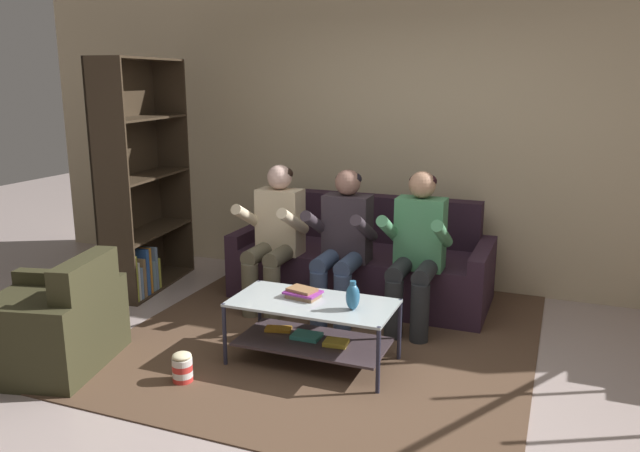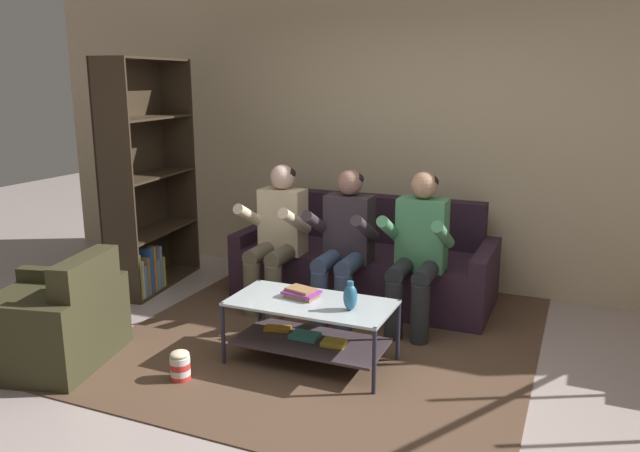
{
  "view_description": "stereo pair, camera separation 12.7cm",
  "coord_description": "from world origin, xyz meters",
  "px_view_note": "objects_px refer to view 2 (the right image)",
  "views": [
    {
      "loc": [
        1.25,
        -3.29,
        1.93
      ],
      "look_at": [
        -0.39,
        0.83,
        0.88
      ],
      "focal_mm": 35.0,
      "sensor_mm": 36.0,
      "label": 1
    },
    {
      "loc": [
        1.36,
        -3.25,
        1.93
      ],
      "look_at": [
        -0.39,
        0.83,
        0.88
      ],
      "focal_mm": 35.0,
      "sensor_mm": 36.0,
      "label": 2
    }
  ],
  "objects_px": {
    "person_seated_left": "(277,231)",
    "armchair": "(48,325)",
    "couch": "(365,265)",
    "coffee_table": "(311,323)",
    "vase": "(350,297)",
    "person_seated_right": "(418,246)",
    "person_seated_middle": "(344,239)",
    "popcorn_tub": "(180,366)",
    "book_stack": "(302,293)",
    "bookshelf": "(143,197)"
  },
  "relations": [
    {
      "from": "armchair",
      "to": "popcorn_tub",
      "type": "relative_size",
      "value": 4.9
    },
    {
      "from": "person_seated_left",
      "to": "popcorn_tub",
      "type": "relative_size",
      "value": 5.89
    },
    {
      "from": "person_seated_left",
      "to": "armchair",
      "type": "height_order",
      "value": "person_seated_left"
    },
    {
      "from": "vase",
      "to": "bookshelf",
      "type": "relative_size",
      "value": 0.09
    },
    {
      "from": "person_seated_middle",
      "to": "bookshelf",
      "type": "bearing_deg",
      "value": 179.63
    },
    {
      "from": "person_seated_middle",
      "to": "person_seated_right",
      "type": "bearing_deg",
      "value": 0.16
    },
    {
      "from": "person_seated_left",
      "to": "person_seated_right",
      "type": "bearing_deg",
      "value": 0.04
    },
    {
      "from": "couch",
      "to": "armchair",
      "type": "distance_m",
      "value": 2.64
    },
    {
      "from": "couch",
      "to": "book_stack",
      "type": "bearing_deg",
      "value": -89.66
    },
    {
      "from": "person_seated_middle",
      "to": "bookshelf",
      "type": "relative_size",
      "value": 0.58
    },
    {
      "from": "popcorn_tub",
      "to": "book_stack",
      "type": "bearing_deg",
      "value": 47.11
    },
    {
      "from": "bookshelf",
      "to": "armchair",
      "type": "distance_m",
      "value": 1.76
    },
    {
      "from": "couch",
      "to": "coffee_table",
      "type": "bearing_deg",
      "value": -85.94
    },
    {
      "from": "coffee_table",
      "to": "armchair",
      "type": "bearing_deg",
      "value": -157.32
    },
    {
      "from": "book_stack",
      "to": "popcorn_tub",
      "type": "distance_m",
      "value": 0.94
    },
    {
      "from": "vase",
      "to": "armchair",
      "type": "distance_m",
      "value": 2.1
    },
    {
      "from": "vase",
      "to": "armchair",
      "type": "height_order",
      "value": "armchair"
    },
    {
      "from": "vase",
      "to": "couch",
      "type": "bearing_deg",
      "value": 105.43
    },
    {
      "from": "person_seated_right",
      "to": "vase",
      "type": "distance_m",
      "value": 0.97
    },
    {
      "from": "person_seated_left",
      "to": "armchair",
      "type": "bearing_deg",
      "value": -121.26
    },
    {
      "from": "vase",
      "to": "book_stack",
      "type": "height_order",
      "value": "vase"
    },
    {
      "from": "coffee_table",
      "to": "book_stack",
      "type": "relative_size",
      "value": 4.29
    },
    {
      "from": "person_seated_middle",
      "to": "coffee_table",
      "type": "xyz_separation_m",
      "value": [
        0.1,
        -0.89,
        -0.37
      ]
    },
    {
      "from": "couch",
      "to": "vase",
      "type": "xyz_separation_m",
      "value": [
        0.4,
        -1.46,
        0.25
      ]
    },
    {
      "from": "person_seated_middle",
      "to": "armchair",
      "type": "xyz_separation_m",
      "value": [
        -1.57,
        -1.59,
        -0.39
      ]
    },
    {
      "from": "bookshelf",
      "to": "popcorn_tub",
      "type": "relative_size",
      "value": 10.15
    },
    {
      "from": "person_seated_left",
      "to": "person_seated_right",
      "type": "relative_size",
      "value": 0.99
    },
    {
      "from": "coffee_table",
      "to": "person_seated_left",
      "type": "bearing_deg",
      "value": 128.56
    },
    {
      "from": "couch",
      "to": "armchair",
      "type": "xyz_separation_m",
      "value": [
        -1.57,
        -2.12,
        -0.02
      ]
    },
    {
      "from": "couch",
      "to": "person_seated_middle",
      "type": "height_order",
      "value": "person_seated_middle"
    },
    {
      "from": "couch",
      "to": "popcorn_tub",
      "type": "xyz_separation_m",
      "value": [
        -0.58,
        -2.0,
        -0.19
      ]
    },
    {
      "from": "armchair",
      "to": "popcorn_tub",
      "type": "height_order",
      "value": "armchair"
    },
    {
      "from": "person_seated_right",
      "to": "book_stack",
      "type": "bearing_deg",
      "value": -125.55
    },
    {
      "from": "person_seated_left",
      "to": "bookshelf",
      "type": "relative_size",
      "value": 0.58
    },
    {
      "from": "person_seated_right",
      "to": "armchair",
      "type": "bearing_deg",
      "value": -143.91
    },
    {
      "from": "person_seated_left",
      "to": "person_seated_right",
      "type": "distance_m",
      "value": 1.22
    },
    {
      "from": "coffee_table",
      "to": "book_stack",
      "type": "bearing_deg",
      "value": 151.37
    },
    {
      "from": "book_stack",
      "to": "armchair",
      "type": "bearing_deg",
      "value": -154.62
    },
    {
      "from": "person_seated_right",
      "to": "coffee_table",
      "type": "height_order",
      "value": "person_seated_right"
    },
    {
      "from": "person_seated_middle",
      "to": "vase",
      "type": "xyz_separation_m",
      "value": [
        0.4,
        -0.93,
        -0.13
      ]
    },
    {
      "from": "person_seated_left",
      "to": "book_stack",
      "type": "bearing_deg",
      "value": -53.69
    },
    {
      "from": "couch",
      "to": "armchair",
      "type": "height_order",
      "value": "couch"
    },
    {
      "from": "person_seated_middle",
      "to": "book_stack",
      "type": "height_order",
      "value": "person_seated_middle"
    },
    {
      "from": "couch",
      "to": "armchair",
      "type": "bearing_deg",
      "value": -126.62
    },
    {
      "from": "couch",
      "to": "bookshelf",
      "type": "bearing_deg",
      "value": -165.6
    },
    {
      "from": "person_seated_right",
      "to": "popcorn_tub",
      "type": "distance_m",
      "value": 1.97
    },
    {
      "from": "person_seated_middle",
      "to": "popcorn_tub",
      "type": "bearing_deg",
      "value": -111.44
    },
    {
      "from": "person_seated_middle",
      "to": "person_seated_right",
      "type": "xyz_separation_m",
      "value": [
        0.61,
        0.0,
        0.01
      ]
    },
    {
      "from": "person_seated_middle",
      "to": "popcorn_tub",
      "type": "xyz_separation_m",
      "value": [
        -0.58,
        -1.47,
        -0.56
      ]
    },
    {
      "from": "person_seated_middle",
      "to": "book_stack",
      "type": "relative_size",
      "value": 4.67
    }
  ]
}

